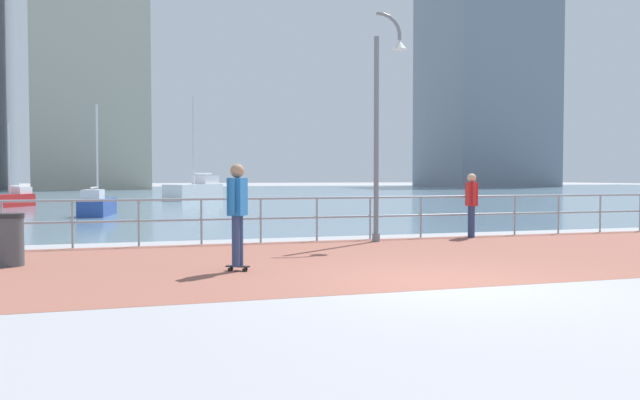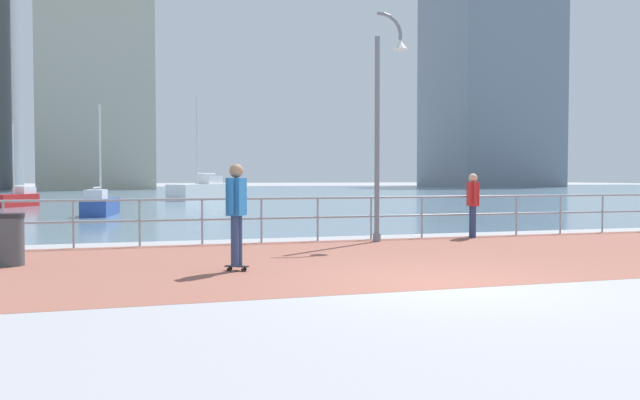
{
  "view_description": "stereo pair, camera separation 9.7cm",
  "coord_description": "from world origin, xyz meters",
  "px_view_note": "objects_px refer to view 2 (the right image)",
  "views": [
    {
      "loc": [
        -4.45,
        -8.53,
        1.58
      ],
      "look_at": [
        -0.69,
        3.78,
        1.1
      ],
      "focal_mm": 35.58,
      "sensor_mm": 36.0,
      "label": 1
    },
    {
      "loc": [
        -4.36,
        -8.56,
        1.58
      ],
      "look_at": [
        -0.69,
        3.78,
        1.1
      ],
      "focal_mm": 35.58,
      "sensor_mm": 36.0,
      "label": 2
    }
  ],
  "objects_px": {
    "lamppost": "(384,115)",
    "sailboat_navy": "(199,190)",
    "sailboat_white": "(100,205)",
    "skateboarder": "(236,206)",
    "bystander": "(473,200)",
    "sailboat_ivory": "(15,199)",
    "trash_bin": "(11,239)"
  },
  "relations": [
    {
      "from": "lamppost",
      "to": "sailboat_navy",
      "type": "bearing_deg",
      "value": 92.95
    },
    {
      "from": "sailboat_navy",
      "to": "sailboat_white",
      "type": "xyz_separation_m",
      "value": [
        -5.57,
        -16.16,
        -0.24
      ]
    },
    {
      "from": "skateboarder",
      "to": "sailboat_white",
      "type": "height_order",
      "value": "sailboat_white"
    },
    {
      "from": "lamppost",
      "to": "sailboat_navy",
      "type": "xyz_separation_m",
      "value": [
        -1.5,
        29.04,
        -2.39
      ]
    },
    {
      "from": "lamppost",
      "to": "sailboat_navy",
      "type": "relative_size",
      "value": 0.79
    },
    {
      "from": "lamppost",
      "to": "bystander",
      "type": "relative_size",
      "value": 3.33
    },
    {
      "from": "skateboarder",
      "to": "sailboat_navy",
      "type": "bearing_deg",
      "value": 85.36
    },
    {
      "from": "sailboat_navy",
      "to": "sailboat_ivory",
      "type": "distance_m",
      "value": 12.37
    },
    {
      "from": "lamppost",
      "to": "trash_bin",
      "type": "xyz_separation_m",
      "value": [
        -7.88,
        -1.97,
        -2.59
      ]
    },
    {
      "from": "lamppost",
      "to": "skateboarder",
      "type": "distance_m",
      "value": 5.92
    },
    {
      "from": "skateboarder",
      "to": "sailboat_ivory",
      "type": "height_order",
      "value": "sailboat_ivory"
    },
    {
      "from": "bystander",
      "to": "sailboat_white",
      "type": "distance_m",
      "value": 15.86
    },
    {
      "from": "lamppost",
      "to": "sailboat_ivory",
      "type": "bearing_deg",
      "value": 117.93
    },
    {
      "from": "sailboat_navy",
      "to": "sailboat_ivory",
      "type": "bearing_deg",
      "value": -145.37
    },
    {
      "from": "skateboarder",
      "to": "sailboat_white",
      "type": "distance_m",
      "value": 16.86
    },
    {
      "from": "lamppost",
      "to": "bystander",
      "type": "xyz_separation_m",
      "value": [
        2.6,
        0.31,
        -2.08
      ]
    },
    {
      "from": "sailboat_navy",
      "to": "bystander",
      "type": "bearing_deg",
      "value": -81.88
    },
    {
      "from": "sailboat_ivory",
      "to": "bystander",
      "type": "bearing_deg",
      "value": -56.66
    },
    {
      "from": "sailboat_navy",
      "to": "sailboat_white",
      "type": "bearing_deg",
      "value": -109.01
    },
    {
      "from": "trash_bin",
      "to": "sailboat_ivory",
      "type": "relative_size",
      "value": 0.22
    },
    {
      "from": "lamppost",
      "to": "sailboat_white",
      "type": "relative_size",
      "value": 1.23
    },
    {
      "from": "sailboat_ivory",
      "to": "trash_bin",
      "type": "bearing_deg",
      "value": -81.01
    },
    {
      "from": "sailboat_white",
      "to": "sailboat_ivory",
      "type": "distance_m",
      "value": 10.23
    },
    {
      "from": "bystander",
      "to": "sailboat_navy",
      "type": "height_order",
      "value": "sailboat_navy"
    },
    {
      "from": "bystander",
      "to": "sailboat_white",
      "type": "xyz_separation_m",
      "value": [
        -9.67,
        12.56,
        -0.55
      ]
    },
    {
      "from": "sailboat_ivory",
      "to": "lamppost",
      "type": "bearing_deg",
      "value": -62.07
    },
    {
      "from": "sailboat_navy",
      "to": "skateboarder",
      "type": "bearing_deg",
      "value": -94.64
    },
    {
      "from": "trash_bin",
      "to": "sailboat_white",
      "type": "distance_m",
      "value": 14.87
    },
    {
      "from": "lamppost",
      "to": "sailboat_ivory",
      "type": "distance_m",
      "value": 25.05
    },
    {
      "from": "lamppost",
      "to": "sailboat_navy",
      "type": "height_order",
      "value": "sailboat_navy"
    },
    {
      "from": "bystander",
      "to": "lamppost",
      "type": "bearing_deg",
      "value": -173.15
    },
    {
      "from": "sailboat_navy",
      "to": "trash_bin",
      "type": "bearing_deg",
      "value": -101.63
    }
  ]
}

